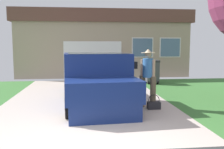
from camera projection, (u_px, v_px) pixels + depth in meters
pickup_truck at (96, 82)px, 7.76m from camera, size 2.30×5.15×1.59m
person_with_hat at (148, 76)px, 7.32m from camera, size 0.45×0.40×1.71m
handbag at (154, 105)px, 7.18m from camera, size 0.37×0.20×0.42m
house_with_garage at (101, 44)px, 16.99m from camera, size 10.20×6.75×3.83m
wheeled_trash_bin at (152, 71)px, 12.00m from camera, size 0.60×0.72×1.12m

